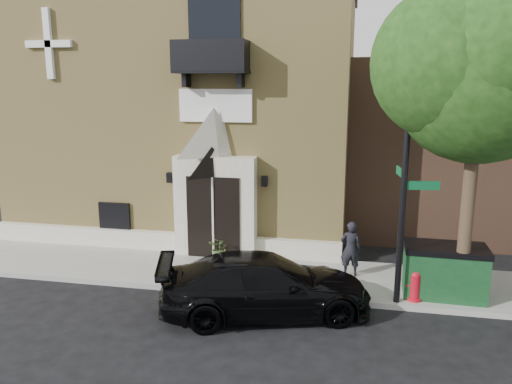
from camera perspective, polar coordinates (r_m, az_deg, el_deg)
ground at (r=13.67m, az=-3.61°, el=-11.76°), size 120.00×120.00×0.00m
sidewalk at (r=14.79m, az=1.70°, el=-9.49°), size 42.00×3.00×0.15m
church at (r=20.97m, az=-6.14°, el=9.71°), size 12.20×11.01×9.30m
street_tree_left at (r=12.69m, az=24.48°, el=12.58°), size 4.97×4.38×7.77m
black_sedan at (r=12.38m, az=1.08°, el=-10.61°), size 5.54×3.51×1.50m
street_sign at (r=12.57m, az=16.59°, el=0.41°), size 0.98×0.92×5.84m
fire_hydrant at (r=13.50m, az=17.70°, el=-10.17°), size 0.45×0.36×0.80m
dumpster at (r=13.94m, az=20.73°, el=-8.39°), size 2.09×1.23×1.35m
planter at (r=15.75m, az=-4.15°, el=-6.42°), size 0.80×0.74×0.73m
pedestrian_near at (r=14.58m, az=10.76°, el=-6.38°), size 0.61×0.43×1.60m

